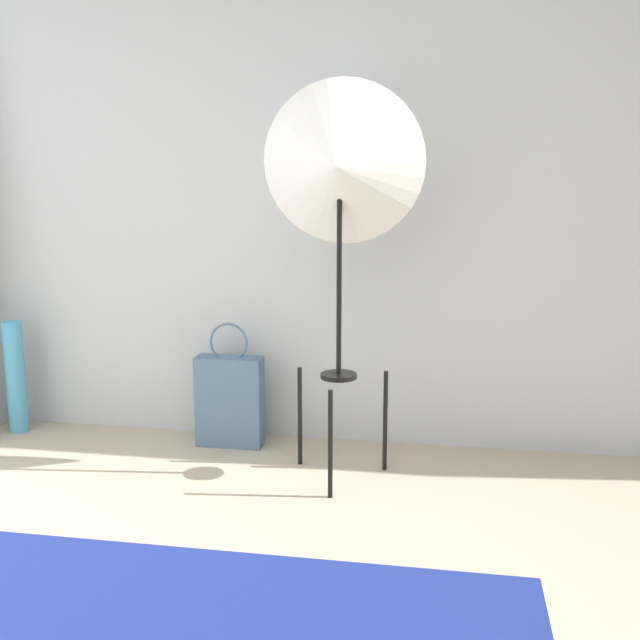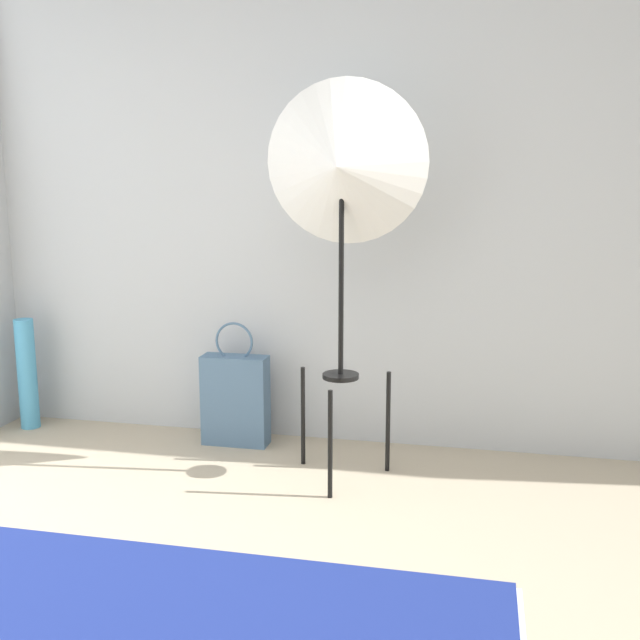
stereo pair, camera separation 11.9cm
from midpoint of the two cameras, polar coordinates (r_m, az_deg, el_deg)
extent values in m
cube|color=#B7BCC1|center=(3.65, 0.86, 10.78)|extent=(8.00, 0.05, 2.60)
cube|color=navy|center=(1.71, -11.35, -20.33)|extent=(1.54, 0.42, 0.04)
cylinder|color=black|center=(3.09, 1.90, -9.47)|extent=(0.02, 0.02, 0.46)
cylinder|color=black|center=(3.44, -0.31, -7.33)|extent=(0.02, 0.02, 0.46)
cylinder|color=black|center=(3.38, 6.22, -7.72)|extent=(0.02, 0.02, 0.46)
cylinder|color=black|center=(3.24, 2.64, -4.29)|extent=(0.16, 0.16, 0.02)
cylinder|color=black|center=(3.15, 2.71, 3.60)|extent=(0.02, 0.02, 0.89)
cone|color=white|center=(3.12, 2.78, 11.76)|extent=(0.70, 0.29, 0.71)
cube|color=slate|center=(3.72, -5.55, -6.11)|extent=(0.32, 0.12, 0.45)
torus|color=slate|center=(3.64, -5.63, -1.65)|extent=(0.19, 0.01, 0.19)
cylinder|color=#4CA3D1|center=(4.19, -20.67, -3.87)|extent=(0.10, 0.10, 0.58)
camera|label=1|loc=(0.06, -88.85, 0.22)|focal=42.00mm
camera|label=2|loc=(0.06, 91.15, -0.22)|focal=42.00mm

